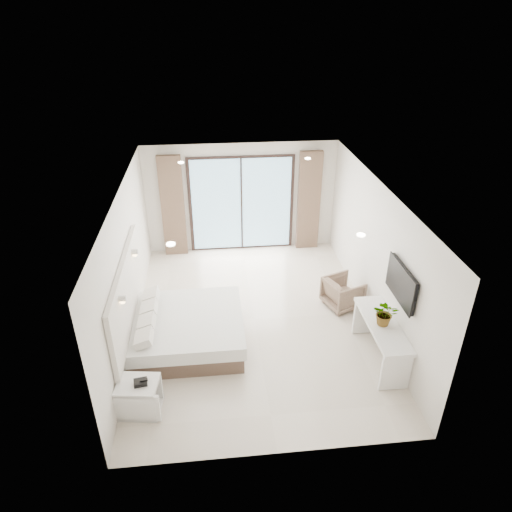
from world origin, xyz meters
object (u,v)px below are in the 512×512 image
(console_desk, at_px, (381,333))
(bed, at_px, (186,330))
(nightstand, at_px, (139,397))
(armchair, at_px, (343,291))

(console_desk, bearing_deg, bed, 166.79)
(nightstand, bearing_deg, bed, 74.64)
(bed, height_order, nightstand, bed)
(console_desk, bearing_deg, nightstand, -169.35)
(armchair, bearing_deg, nightstand, 101.58)
(nightstand, relative_size, armchair, 0.96)
(bed, xyz_separation_m, console_desk, (3.35, -0.79, 0.27))
(console_desk, bearing_deg, armchair, 96.58)
(console_desk, relative_size, armchair, 2.35)
(nightstand, distance_m, console_desk, 4.09)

